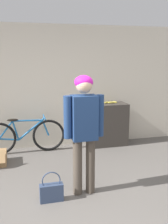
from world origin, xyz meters
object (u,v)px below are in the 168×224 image
object	(u,v)px
banana	(110,102)
handbag	(51,191)
person	(84,123)
bicycle	(24,136)

from	to	relation	value
banana	handbag	bearing A→B (deg)	-127.35
person	bicycle	distance (m)	2.14
person	banana	bearing A→B (deg)	59.30
bicycle	banana	distance (m)	1.97
person	bicycle	size ratio (longest dim) A/B	1.03
person	handbag	world-z (taller)	person
bicycle	banana	world-z (taller)	banana
handbag	person	bearing A→B (deg)	12.74
bicycle	banana	xyz separation A→B (m)	(1.88, 0.10, 0.60)
person	handbag	size ratio (longest dim) A/B	3.96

